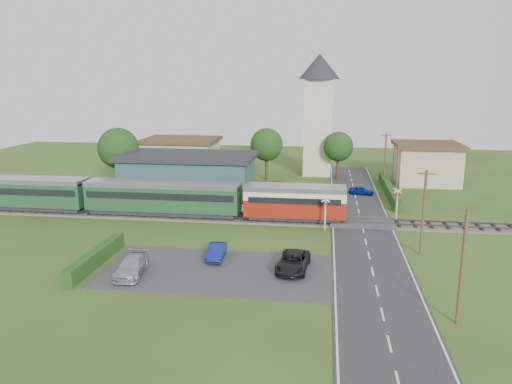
# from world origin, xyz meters

# --- Properties ---
(ground) EXTENTS (120.00, 120.00, 0.00)m
(ground) POSITION_xyz_m (0.00, 0.00, 0.00)
(ground) COLOR #2D4C19
(railway_track) EXTENTS (76.00, 3.20, 0.49)m
(railway_track) POSITION_xyz_m (0.00, 2.00, 0.11)
(railway_track) COLOR #4C443D
(railway_track) RESTS_ON ground
(road) EXTENTS (6.00, 70.00, 0.05)m
(road) POSITION_xyz_m (10.00, 0.00, 0.03)
(road) COLOR #28282B
(road) RESTS_ON ground
(car_park) EXTENTS (17.00, 9.00, 0.08)m
(car_park) POSITION_xyz_m (-1.50, -12.00, 0.04)
(car_park) COLOR #333335
(car_park) RESTS_ON ground
(crossing_deck) EXTENTS (6.20, 3.40, 0.45)m
(crossing_deck) POSITION_xyz_m (10.00, 2.00, 0.23)
(crossing_deck) COLOR #333335
(crossing_deck) RESTS_ON ground
(platform) EXTENTS (30.00, 3.00, 0.45)m
(platform) POSITION_xyz_m (-10.00, 5.20, 0.23)
(platform) COLOR gray
(platform) RESTS_ON ground
(equipment_hut) EXTENTS (2.30, 2.30, 2.55)m
(equipment_hut) POSITION_xyz_m (-18.00, 5.20, 1.75)
(equipment_hut) COLOR beige
(equipment_hut) RESTS_ON platform
(station_building) EXTENTS (16.00, 9.00, 5.30)m
(station_building) POSITION_xyz_m (-10.00, 10.99, 2.69)
(station_building) COLOR #344A4D
(station_building) RESTS_ON ground
(train) EXTENTS (43.20, 2.90, 3.40)m
(train) POSITION_xyz_m (-13.39, 2.00, 2.18)
(train) COLOR #232328
(train) RESTS_ON ground
(church_tower) EXTENTS (6.00, 6.00, 17.60)m
(church_tower) POSITION_xyz_m (5.00, 28.00, 10.23)
(church_tower) COLOR beige
(church_tower) RESTS_ON ground
(house_west) EXTENTS (10.80, 8.80, 5.50)m
(house_west) POSITION_xyz_m (-15.00, 25.00, 2.79)
(house_west) COLOR tan
(house_west) RESTS_ON ground
(house_east) EXTENTS (8.80, 8.80, 5.50)m
(house_east) POSITION_xyz_m (20.00, 24.00, 2.80)
(house_east) COLOR tan
(house_east) RESTS_ON ground
(hedge_carpark) EXTENTS (0.80, 9.00, 1.20)m
(hedge_carpark) POSITION_xyz_m (-11.00, -12.00, 0.60)
(hedge_carpark) COLOR #193814
(hedge_carpark) RESTS_ON ground
(hedge_roadside) EXTENTS (0.80, 18.00, 1.20)m
(hedge_roadside) POSITION_xyz_m (14.20, 16.00, 0.60)
(hedge_roadside) COLOR #193814
(hedge_roadside) RESTS_ON ground
(hedge_station) EXTENTS (22.00, 0.80, 1.30)m
(hedge_station) POSITION_xyz_m (-10.00, 15.50, 0.65)
(hedge_station) COLOR #193814
(hedge_station) RESTS_ON ground
(tree_a) EXTENTS (5.20, 5.20, 8.00)m
(tree_a) POSITION_xyz_m (-20.00, 14.00, 5.38)
(tree_a) COLOR #332316
(tree_a) RESTS_ON ground
(tree_b) EXTENTS (4.60, 4.60, 7.34)m
(tree_b) POSITION_xyz_m (-2.00, 23.00, 5.02)
(tree_b) COLOR #332316
(tree_b) RESTS_ON ground
(tree_c) EXTENTS (4.20, 4.20, 6.78)m
(tree_c) POSITION_xyz_m (8.00, 25.00, 4.65)
(tree_c) COLOR #332316
(tree_c) RESTS_ON ground
(utility_pole_a) EXTENTS (1.40, 0.22, 7.00)m
(utility_pole_a) POSITION_xyz_m (14.20, -18.00, 3.63)
(utility_pole_a) COLOR #473321
(utility_pole_a) RESTS_ON ground
(utility_pole_b) EXTENTS (1.40, 0.22, 7.00)m
(utility_pole_b) POSITION_xyz_m (14.20, -6.00, 3.63)
(utility_pole_b) COLOR #473321
(utility_pole_b) RESTS_ON ground
(utility_pole_c) EXTENTS (1.40, 0.22, 7.00)m
(utility_pole_c) POSITION_xyz_m (14.20, 10.00, 3.63)
(utility_pole_c) COLOR #473321
(utility_pole_c) RESTS_ON ground
(utility_pole_d) EXTENTS (1.40, 0.22, 7.00)m
(utility_pole_d) POSITION_xyz_m (14.20, 22.00, 3.63)
(utility_pole_d) COLOR #473321
(utility_pole_d) RESTS_ON ground
(crossing_signal_near) EXTENTS (0.84, 0.28, 3.28)m
(crossing_signal_near) POSITION_xyz_m (6.40, -0.41, 2.14)
(crossing_signal_near) COLOR silver
(crossing_signal_near) RESTS_ON ground
(crossing_signal_far) EXTENTS (0.84, 0.28, 3.28)m
(crossing_signal_far) POSITION_xyz_m (13.60, 4.39, 2.14)
(crossing_signal_far) COLOR silver
(crossing_signal_far) RESTS_ON ground
(streetlamp_west) EXTENTS (0.30, 0.30, 5.15)m
(streetlamp_west) POSITION_xyz_m (-22.00, 20.00, 3.04)
(streetlamp_west) COLOR #3F3F47
(streetlamp_west) RESTS_ON ground
(streetlamp_east) EXTENTS (0.30, 0.30, 5.15)m
(streetlamp_east) POSITION_xyz_m (16.00, 27.00, 3.04)
(streetlamp_east) COLOR #3F3F47
(streetlamp_east) RESTS_ON ground
(car_on_road) EXTENTS (3.22, 1.95, 1.02)m
(car_on_road) POSITION_xyz_m (10.76, 15.19, 0.56)
(car_on_road) COLOR navy
(car_on_road) RESTS_ON road
(car_park_blue) EXTENTS (1.41, 3.59, 1.16)m
(car_park_blue) POSITION_xyz_m (-2.06, -9.50, 0.66)
(car_park_blue) COLOR navy
(car_park_blue) RESTS_ON car_park
(car_park_silver) EXTENTS (2.25, 4.64, 1.30)m
(car_park_silver) POSITION_xyz_m (-7.46, -13.64, 0.73)
(car_park_silver) COLOR #979FB0
(car_park_silver) RESTS_ON car_park
(car_park_dark) EXTENTS (2.56, 4.85, 1.30)m
(car_park_dark) POSITION_xyz_m (4.12, -11.16, 0.73)
(car_park_dark) COLOR black
(car_park_dark) RESTS_ON car_park
(pedestrian_near) EXTENTS (0.70, 0.51, 1.80)m
(pedestrian_near) POSITION_xyz_m (-4.08, 5.45, 1.35)
(pedestrian_near) COLOR gray
(pedestrian_near) RESTS_ON platform
(pedestrian_far) EXTENTS (0.56, 0.72, 1.47)m
(pedestrian_far) POSITION_xyz_m (-14.26, 4.41, 1.19)
(pedestrian_far) COLOR gray
(pedestrian_far) RESTS_ON platform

